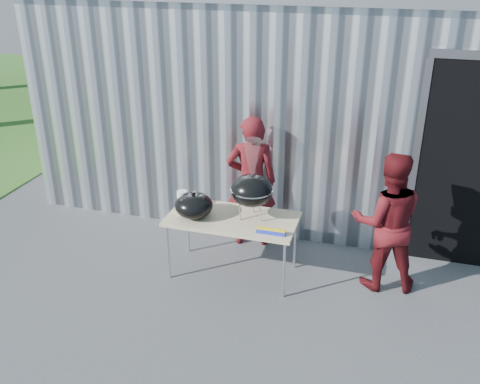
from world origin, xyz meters
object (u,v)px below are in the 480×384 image
(person_bystander, at_px, (387,222))
(kettle_grill, at_px, (252,185))
(folding_table, at_px, (232,221))
(person_cook, at_px, (251,182))

(person_bystander, bearing_deg, kettle_grill, -3.99)
(folding_table, distance_m, person_bystander, 1.74)
(kettle_grill, bearing_deg, person_cook, 105.57)
(folding_table, height_order, kettle_grill, kettle_grill)
(folding_table, relative_size, kettle_grill, 1.58)
(folding_table, xyz_separation_m, person_cook, (0.01, 0.78, 0.16))
(person_cook, bearing_deg, folding_table, 74.97)
(folding_table, xyz_separation_m, person_bystander, (1.71, 0.26, 0.11))
(kettle_grill, height_order, person_bystander, kettle_grill)
(folding_table, xyz_separation_m, kettle_grill, (0.21, 0.06, 0.45))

